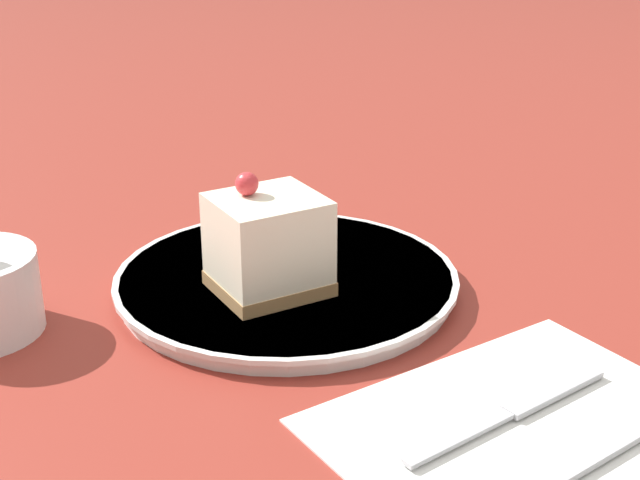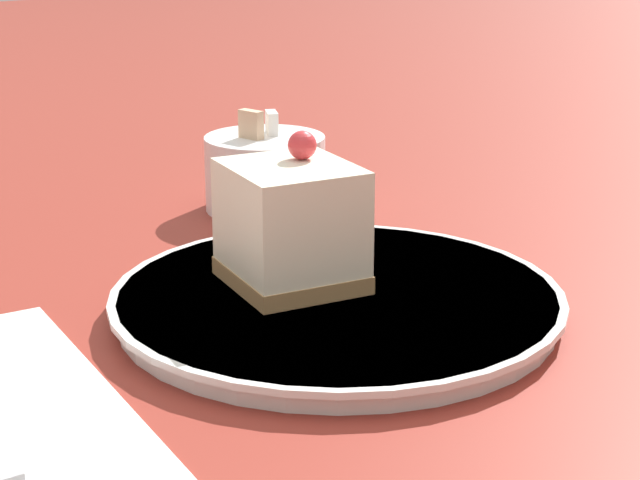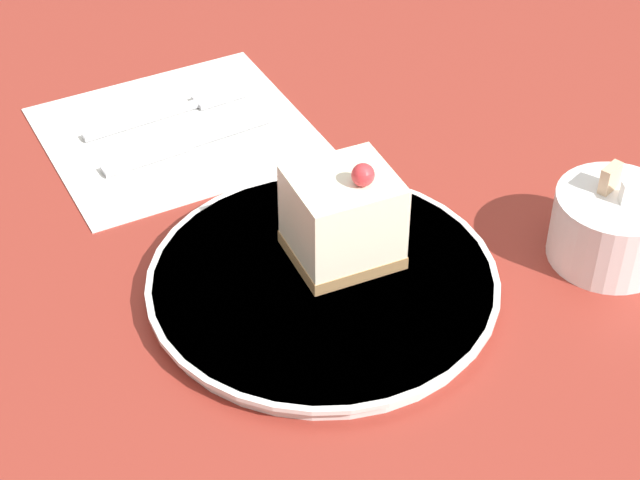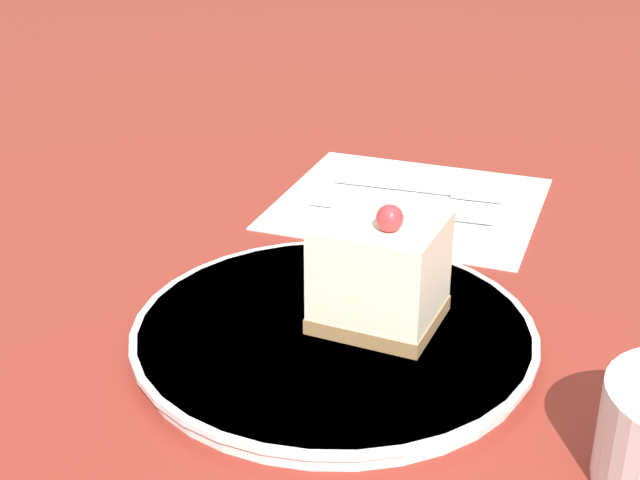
# 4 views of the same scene
# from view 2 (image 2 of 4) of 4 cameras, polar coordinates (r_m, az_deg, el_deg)

# --- Properties ---
(ground_plane) EXTENTS (4.00, 4.00, 0.00)m
(ground_plane) POSITION_cam_2_polar(r_m,az_deg,el_deg) (0.62, -1.22, -4.78)
(ground_plane) COLOR maroon
(plate) EXTENTS (0.27, 0.27, 0.01)m
(plate) POSITION_cam_2_polar(r_m,az_deg,el_deg) (0.64, 0.91, -3.28)
(plate) COLOR silver
(plate) RESTS_ON ground_plane
(cake_slice) EXTENTS (0.08, 0.09, 0.09)m
(cake_slice) POSITION_cam_2_polar(r_m,az_deg,el_deg) (0.64, -1.56, 0.83)
(cake_slice) COLOR #9E7547
(cake_slice) RESTS_ON plate
(sugar_bowl) EXTENTS (0.09, 0.09, 0.08)m
(sugar_bowl) POSITION_cam_2_polar(r_m,az_deg,el_deg) (0.84, -2.95, 3.63)
(sugar_bowl) COLOR white
(sugar_bowl) RESTS_ON ground_plane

